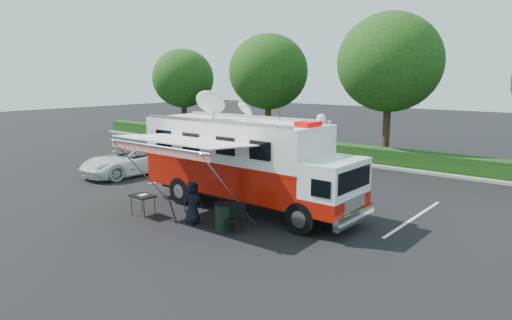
% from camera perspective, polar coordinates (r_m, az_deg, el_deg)
% --- Properties ---
extents(ground_plane, '(120.00, 120.00, 0.00)m').
position_cam_1_polar(ground_plane, '(18.05, -1.01, -6.17)').
color(ground_plane, black).
rests_on(ground_plane, ground).
extents(back_border, '(60.00, 6.14, 8.87)m').
position_cam_1_polar(back_border, '(27.98, 18.38, 9.62)').
color(back_border, '#9E998E').
rests_on(back_border, ground_plane).
extents(stall_lines, '(24.12, 5.50, 0.01)m').
position_cam_1_polar(stall_lines, '(20.63, 3.30, -4.04)').
color(stall_lines, silver).
rests_on(stall_lines, ground_plane).
extents(command_truck, '(9.23, 2.54, 4.43)m').
position_cam_1_polar(command_truck, '(17.65, -1.22, -0.21)').
color(command_truck, black).
rests_on(command_truck, ground_plane).
extents(awning, '(5.04, 2.61, 3.04)m').
position_cam_1_polar(awning, '(16.21, -9.52, 2.11)').
color(awning, white).
rests_on(awning, ground_plane).
extents(white_suv, '(2.75, 5.40, 1.46)m').
position_cam_1_polar(white_suv, '(25.21, -15.36, -1.73)').
color(white_suv, silver).
rests_on(white_suv, ground_plane).
extents(person, '(0.65, 0.84, 1.54)m').
position_cam_1_polar(person, '(16.51, -7.86, -7.87)').
color(person, black).
rests_on(person, ground_plane).
extents(folding_table, '(0.98, 0.73, 0.80)m').
position_cam_1_polar(folding_table, '(17.53, -13.99, -4.45)').
color(folding_table, black).
rests_on(folding_table, ground_plane).
extents(folding_chair, '(0.64, 0.68, 1.03)m').
position_cam_1_polar(folding_chair, '(15.24, -2.54, -6.95)').
color(folding_chair, black).
rests_on(folding_chair, ground_plane).
extents(trash_bin, '(0.64, 0.64, 0.95)m').
position_cam_1_polar(trash_bin, '(15.60, -4.06, -7.06)').
color(trash_bin, black).
rests_on(trash_bin, ground_plane).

